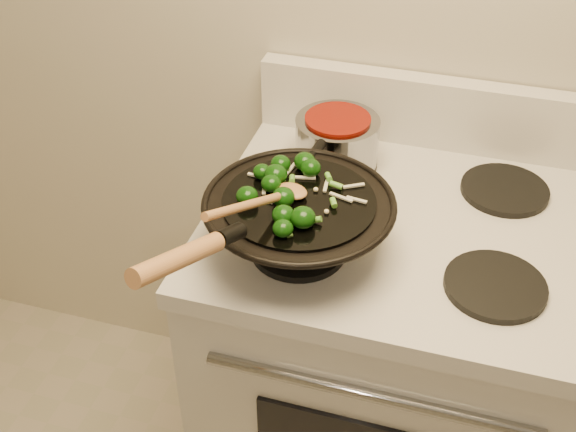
% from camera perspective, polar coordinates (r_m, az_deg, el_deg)
% --- Properties ---
extents(stove, '(0.78, 0.67, 1.08)m').
position_cam_1_polar(stove, '(1.76, 7.87, -11.83)').
color(stove, silver).
rests_on(stove, ground).
extents(wok, '(0.35, 0.56, 0.24)m').
position_cam_1_polar(wok, '(1.30, 0.75, -0.45)').
color(wok, black).
rests_on(wok, stove).
extents(stirfry, '(0.23, 0.24, 0.04)m').
position_cam_1_polar(stirfry, '(1.28, -0.29, 2.25)').
color(stirfry, '#0C3207').
rests_on(stirfry, wok).
extents(wooden_spoon, '(0.11, 0.26, 0.11)m').
position_cam_1_polar(wooden_spoon, '(1.22, -1.51, 1.40)').
color(wooden_spoon, '#AC7443').
rests_on(wooden_spoon, wok).
extents(saucepan, '(0.18, 0.29, 0.11)m').
position_cam_1_polar(saucepan, '(1.55, 3.86, 6.03)').
color(saucepan, gray).
rests_on(saucepan, stove).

